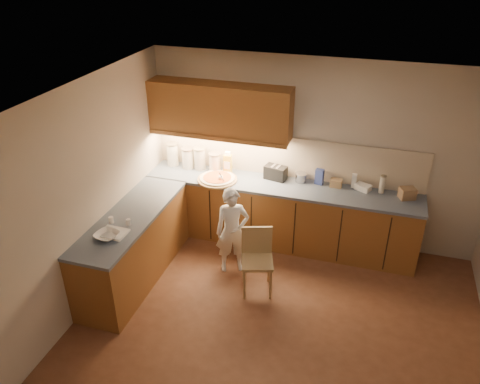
{
  "coord_description": "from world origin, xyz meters",
  "views": [
    {
      "loc": [
        0.73,
        -3.83,
        3.88
      ],
      "look_at": [
        -0.8,
        1.2,
        1.0
      ],
      "focal_mm": 35.0,
      "sensor_mm": 36.0,
      "label": 1
    }
  ],
  "objects_px": {
    "pizza_on_board": "(217,179)",
    "child": "(232,231)",
    "toaster": "(276,173)",
    "wooden_chair": "(257,255)",
    "oil_jug": "(228,163)"
  },
  "relations": [
    {
      "from": "pizza_on_board",
      "to": "child",
      "type": "relative_size",
      "value": 0.47
    },
    {
      "from": "pizza_on_board",
      "to": "toaster",
      "type": "distance_m",
      "value": 0.81
    },
    {
      "from": "child",
      "to": "toaster",
      "type": "relative_size",
      "value": 3.61
    },
    {
      "from": "wooden_chair",
      "to": "oil_jug",
      "type": "distance_m",
      "value": 1.53
    },
    {
      "from": "pizza_on_board",
      "to": "oil_jug",
      "type": "xyz_separation_m",
      "value": [
        0.07,
        0.25,
        0.13
      ]
    },
    {
      "from": "child",
      "to": "oil_jug",
      "type": "distance_m",
      "value": 1.1
    },
    {
      "from": "pizza_on_board",
      "to": "oil_jug",
      "type": "bearing_deg",
      "value": 74.47
    },
    {
      "from": "oil_jug",
      "to": "toaster",
      "type": "relative_size",
      "value": 1.02
    },
    {
      "from": "wooden_chair",
      "to": "oil_jug",
      "type": "height_order",
      "value": "oil_jug"
    },
    {
      "from": "pizza_on_board",
      "to": "child",
      "type": "distance_m",
      "value": 0.87
    },
    {
      "from": "toaster",
      "to": "pizza_on_board",
      "type": "bearing_deg",
      "value": -147.63
    },
    {
      "from": "child",
      "to": "oil_jug",
      "type": "height_order",
      "value": "oil_jug"
    },
    {
      "from": "pizza_on_board",
      "to": "wooden_chair",
      "type": "bearing_deg",
      "value": -48.57
    },
    {
      "from": "pizza_on_board",
      "to": "oil_jug",
      "type": "distance_m",
      "value": 0.29
    },
    {
      "from": "pizza_on_board",
      "to": "toaster",
      "type": "relative_size",
      "value": 1.69
    }
  ]
}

